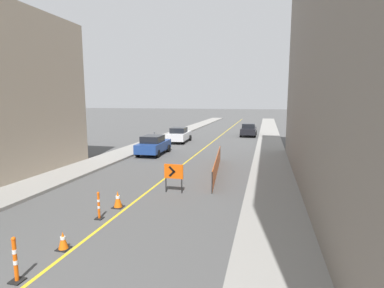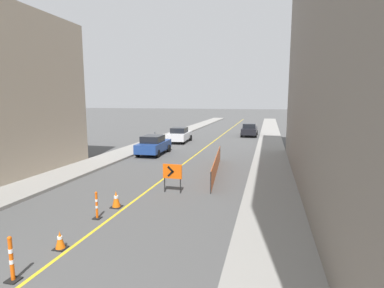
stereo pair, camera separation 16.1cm
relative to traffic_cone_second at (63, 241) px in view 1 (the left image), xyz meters
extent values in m
cube|color=gold|center=(0.28, 28.35, -0.27)|extent=(0.12, 73.23, 0.01)
cube|color=gray|center=(-5.72, 28.35, -0.20)|extent=(2.53, 73.23, 0.16)
cube|color=gray|center=(6.28, 28.35, -0.20)|extent=(2.53, 73.23, 0.16)
cube|color=black|center=(0.00, 0.00, -0.26)|extent=(0.36, 0.36, 0.03)
cone|color=orange|center=(0.00, 0.00, 0.02)|extent=(0.29, 0.29, 0.53)
cylinder|color=white|center=(0.00, 0.00, 0.08)|extent=(0.15, 0.15, 0.09)
cube|color=black|center=(-0.10, 3.66, -0.26)|extent=(0.44, 0.44, 0.03)
cone|color=orange|center=(-0.10, 3.66, 0.09)|extent=(0.35, 0.35, 0.68)
cylinder|color=white|center=(-0.10, 3.66, 0.17)|extent=(0.18, 0.18, 0.11)
cube|color=black|center=(-0.05, -1.70, -0.26)|extent=(0.31, 0.31, 0.04)
cylinder|color=#EF560C|center=(-0.05, -1.70, 0.29)|extent=(0.10, 0.10, 1.07)
cylinder|color=white|center=(-0.05, -1.70, 0.24)|extent=(0.11, 0.11, 0.11)
cylinder|color=white|center=(-0.05, -1.70, 0.53)|extent=(0.11, 0.11, 0.11)
sphere|color=#EF560C|center=(-0.05, -1.70, 0.85)|extent=(0.11, 0.11, 0.11)
cube|color=black|center=(-0.21, 2.37, -0.26)|extent=(0.29, 0.29, 0.04)
cylinder|color=#EF560C|center=(-0.21, 2.37, 0.24)|extent=(0.09, 0.09, 0.96)
cylinder|color=white|center=(-0.21, 2.37, 0.19)|extent=(0.10, 0.10, 0.10)
cylinder|color=white|center=(-0.21, 2.37, 0.45)|extent=(0.10, 0.10, 0.10)
sphere|color=#EF560C|center=(-0.21, 2.37, 0.74)|extent=(0.10, 0.10, 0.10)
cube|color=#EF560C|center=(1.58, 6.19, 0.78)|extent=(0.95, 0.07, 0.71)
cube|color=black|center=(1.51, 6.15, 0.88)|extent=(0.34, 0.02, 0.34)
cube|color=black|center=(1.51, 6.15, 0.69)|extent=(0.34, 0.02, 0.34)
cylinder|color=black|center=(1.17, 6.19, 0.08)|extent=(0.06, 0.06, 0.71)
cylinder|color=black|center=(1.98, 6.19, 0.08)|extent=(0.06, 0.06, 0.71)
cube|color=#EF560C|center=(3.00, 10.50, 0.27)|extent=(0.89, 8.15, 1.09)
cylinder|color=#262626|center=(3.43, 6.43, 0.27)|extent=(0.05, 0.05, 1.09)
cylinder|color=#262626|center=(2.57, 14.58, 0.27)|extent=(0.05, 0.05, 1.09)
cube|color=navy|center=(-3.19, 15.77, 0.40)|extent=(1.96, 4.36, 0.72)
cube|color=black|center=(-3.19, 15.56, 1.04)|extent=(1.60, 1.99, 0.55)
cylinder|color=black|center=(-4.04, 17.10, 0.04)|extent=(0.24, 0.65, 0.64)
cylinder|color=black|center=(-2.33, 17.10, 0.04)|extent=(0.24, 0.65, 0.64)
cylinder|color=black|center=(-4.04, 14.44, 0.04)|extent=(0.24, 0.65, 0.64)
cylinder|color=black|center=(-2.33, 14.44, 0.04)|extent=(0.24, 0.65, 0.64)
cube|color=silver|center=(-3.15, 23.24, 0.40)|extent=(2.04, 4.39, 0.72)
cube|color=black|center=(-3.15, 23.02, 1.04)|extent=(1.64, 2.02, 0.55)
cylinder|color=black|center=(-4.01, 24.57, 0.04)|extent=(0.26, 0.65, 0.64)
cylinder|color=black|center=(-2.30, 24.57, 0.04)|extent=(0.26, 0.65, 0.64)
cylinder|color=black|center=(-4.01, 21.90, 0.04)|extent=(0.26, 0.65, 0.64)
cylinder|color=black|center=(-2.30, 21.90, 0.04)|extent=(0.26, 0.65, 0.64)
cube|color=black|center=(3.75, 30.58, 0.40)|extent=(1.82, 4.31, 0.72)
cube|color=black|center=(3.75, 30.37, 1.04)|extent=(1.54, 1.94, 0.55)
cylinder|color=black|center=(2.89, 31.92, 0.04)|extent=(0.22, 0.64, 0.64)
cylinder|color=black|center=(4.60, 31.92, 0.04)|extent=(0.22, 0.64, 0.64)
cylinder|color=black|center=(2.89, 29.25, 0.04)|extent=(0.22, 0.64, 0.64)
cylinder|color=black|center=(4.60, 29.25, 0.04)|extent=(0.22, 0.64, 0.64)
cylinder|color=#4C4C51|center=(-4.80, 20.12, 0.38)|extent=(0.05, 0.05, 1.00)
cube|color=#565B60|center=(-4.80, 20.12, 0.99)|extent=(0.12, 0.10, 0.22)
sphere|color=#565B60|center=(-4.80, 20.12, 1.10)|extent=(0.11, 0.11, 0.11)
camera|label=1|loc=(5.87, -7.34, 4.23)|focal=28.00mm
camera|label=2|loc=(6.02, -7.30, 4.23)|focal=28.00mm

